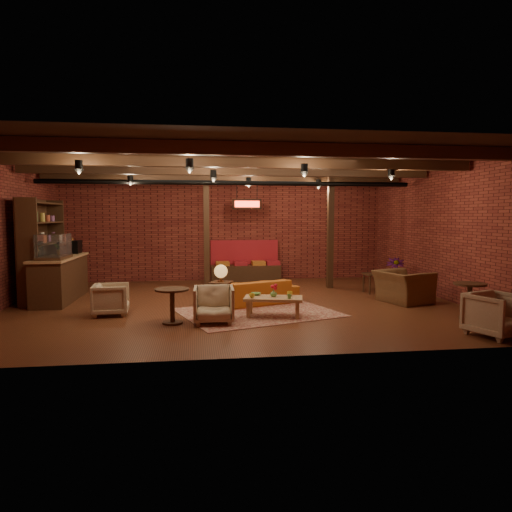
{
  "coord_description": "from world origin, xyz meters",
  "views": [
    {
      "loc": [
        -0.91,
        -10.25,
        2.0
      ],
      "look_at": [
        0.48,
        0.2,
        1.07
      ],
      "focal_mm": 32.0,
      "sensor_mm": 36.0,
      "label": 1
    }
  ],
  "objects": [
    {
      "name": "ceiling_beams",
      "position": [
        0.0,
        0.0,
        3.08
      ],
      "size": [
        9.8,
        6.4,
        0.22
      ],
      "primitive_type": null,
      "color": "#321D10",
      "rests_on": "ceiling"
    },
    {
      "name": "round_table_right",
      "position": [
        4.34,
        -2.16,
        0.47
      ],
      "size": [
        0.6,
        0.6,
        0.71
      ],
      "color": "#321D10",
      "rests_on": "floor"
    },
    {
      "name": "floor",
      "position": [
        0.0,
        0.0,
        0.0
      ],
      "size": [
        10.0,
        10.0,
        0.0
      ],
      "primitive_type": "plane",
      "color": "#391A0E",
      "rests_on": "ground"
    },
    {
      "name": "wall_front",
      "position": [
        0.0,
        -4.0,
        1.6
      ],
      "size": [
        10.0,
        0.02,
        3.2
      ],
      "primitive_type": "cube",
      "color": "maroon",
      "rests_on": "ground"
    },
    {
      "name": "ceiling",
      "position": [
        0.0,
        0.0,
        3.2
      ],
      "size": [
        10.0,
        8.0,
        0.02
      ],
      "primitive_type": "cube",
      "color": "black",
      "rests_on": "wall_back"
    },
    {
      "name": "side_table_lamp",
      "position": [
        -0.36,
        -0.25,
        0.71
      ],
      "size": [
        0.58,
        0.58,
        0.93
      ],
      "rotation": [
        0.0,
        0.0,
        -0.38
      ],
      "color": "#321D10",
      "rests_on": "floor"
    },
    {
      "name": "coffee_table",
      "position": [
        0.6,
        -1.42,
        0.35
      ],
      "size": [
        1.25,
        0.82,
        0.65
      ],
      "rotation": [
        0.0,
        0.0,
        -0.23
      ],
      "color": "olive",
      "rests_on": "floor"
    },
    {
      "name": "wall_back",
      "position": [
        0.0,
        4.0,
        1.6
      ],
      "size": [
        10.0,
        0.02,
        3.2
      ],
      "primitive_type": "cube",
      "color": "maroon",
      "rests_on": "ground"
    },
    {
      "name": "wall_left",
      "position": [
        -5.0,
        0.0,
        1.6
      ],
      "size": [
        0.02,
        8.0,
        3.2
      ],
      "primitive_type": "cube",
      "color": "maroon",
      "rests_on": "ground"
    },
    {
      "name": "side_table_book",
      "position": [
        3.66,
        0.98,
        0.48
      ],
      "size": [
        0.5,
        0.5,
        0.54
      ],
      "rotation": [
        0.0,
        0.0,
        0.07
      ],
      "color": "#321D10",
      "rests_on": "floor"
    },
    {
      "name": "shelving_hutch",
      "position": [
        -4.5,
        1.1,
        1.2
      ],
      "size": [
        0.52,
        2.0,
        2.4
      ],
      "primitive_type": null,
      "color": "#321D10",
      "rests_on": "ground"
    },
    {
      "name": "sofa",
      "position": [
        0.44,
        -0.11,
        0.28
      ],
      "size": [
        2.05,
        1.4,
        0.56
      ],
      "primitive_type": "imported",
      "rotation": [
        0.0,
        0.0,
        3.52
      ],
      "color": "#A54E16",
      "rests_on": "floor"
    },
    {
      "name": "plant_counter",
      "position": [
        -4.0,
        1.2,
        1.22
      ],
      "size": [
        0.35,
        0.39,
        0.3
      ],
      "primitive_type": "imported",
      "color": "#337F33",
      "rests_on": "service_counter"
    },
    {
      "name": "ceiling_pipe",
      "position": [
        0.0,
        1.6,
        2.85
      ],
      "size": [
        9.6,
        0.12,
        0.12
      ],
      "primitive_type": "cylinder",
      "rotation": [
        0.0,
        1.57,
        0.0
      ],
      "color": "black",
      "rests_on": "ceiling"
    },
    {
      "name": "ceiling_spotlights",
      "position": [
        0.0,
        0.0,
        2.86
      ],
      "size": [
        6.4,
        4.4,
        0.28
      ],
      "primitive_type": null,
      "color": "black",
      "rests_on": "ceiling"
    },
    {
      "name": "plant_tall",
      "position": [
        4.4,
        1.33,
        1.32
      ],
      "size": [
        1.94,
        1.94,
        2.64
      ],
      "primitive_type": "imported",
      "rotation": [
        0.0,
        0.0,
        -0.4
      ],
      "color": "#4C7F4C",
      "rests_on": "floor"
    },
    {
      "name": "armchair_far",
      "position": [
        4.02,
        -3.4,
        0.4
      ],
      "size": [
        0.98,
        0.95,
        0.8
      ],
      "primitive_type": "imported",
      "rotation": [
        0.0,
        0.0,
        0.35
      ],
      "color": "beige",
      "rests_on": "floor"
    },
    {
      "name": "round_table_left",
      "position": [
        -1.35,
        -1.76,
        0.45
      ],
      "size": [
        0.63,
        0.63,
        0.66
      ],
      "color": "#321D10",
      "rests_on": "floor"
    },
    {
      "name": "armchair_b",
      "position": [
        -0.59,
        -1.8,
        0.38
      ],
      "size": [
        0.76,
        0.71,
        0.76
      ],
      "primitive_type": "imported",
      "rotation": [
        0.0,
        0.0,
        -0.03
      ],
      "color": "beige",
      "rests_on": "floor"
    },
    {
      "name": "armchair_a",
      "position": [
        -2.62,
        -0.85,
        0.35
      ],
      "size": [
        0.69,
        0.73,
        0.7
      ],
      "primitive_type": "imported",
      "rotation": [
        0.0,
        0.0,
        1.64
      ],
      "color": "beige",
      "rests_on": "floor"
    },
    {
      "name": "post_right",
      "position": [
        2.8,
        2.0,
        1.6
      ],
      "size": [
        0.16,
        0.16,
        3.2
      ],
      "primitive_type": "cube",
      "color": "#321D10",
      "rests_on": "ground"
    },
    {
      "name": "service_sign",
      "position": [
        0.6,
        3.1,
        2.35
      ],
      "size": [
        0.86,
        0.06,
        0.3
      ],
      "primitive_type": "cube",
      "color": "#FF3219",
      "rests_on": "ceiling"
    },
    {
      "name": "service_counter",
      "position": [
        -4.1,
        1.0,
        0.8
      ],
      "size": [
        0.8,
        2.5,
        1.6
      ],
      "primitive_type": null,
      "color": "#321D10",
      "rests_on": "ground"
    },
    {
      "name": "post_left",
      "position": [
        -0.6,
        2.6,
        1.6
      ],
      "size": [
        0.16,
        0.16,
        3.2
      ],
      "primitive_type": "cube",
      "color": "#321D10",
      "rests_on": "ground"
    },
    {
      "name": "banquette",
      "position": [
        0.6,
        3.55,
        0.5
      ],
      "size": [
        2.1,
        0.7,
        1.0
      ],
      "primitive_type": null,
      "color": "maroon",
      "rests_on": "ground"
    },
    {
      "name": "armchair_right",
      "position": [
        3.85,
        -0.35,
        0.49
      ],
      "size": [
        1.03,
        1.29,
        0.99
      ],
      "primitive_type": "imported",
      "rotation": [
        0.0,
        0.0,
        1.87
      ],
      "color": "brown",
      "rests_on": "floor"
    },
    {
      "name": "wall_right",
      "position": [
        5.0,
        0.0,
        1.6
      ],
      "size": [
        0.02,
        8.0,
        3.2
      ],
      "primitive_type": "cube",
      "color": "maroon",
      "rests_on": "ground"
    },
    {
      "name": "rug",
      "position": [
        0.36,
        -1.01,
        0.01
      ],
      "size": [
        3.62,
        3.17,
        0.01
      ],
      "primitive_type": "cube",
      "rotation": [
        0.0,
        0.0,
        0.32
      ],
      "color": "maroon",
      "rests_on": "floor"
    }
  ]
}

